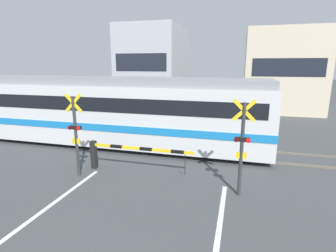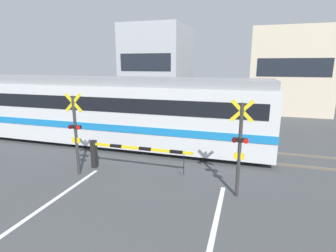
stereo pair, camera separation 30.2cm
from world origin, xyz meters
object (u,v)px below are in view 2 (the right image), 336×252
(commuter_train, at_px, (72,107))
(crossing_signal_left, at_px, (76,131))
(crossing_barrier_near, at_px, (118,151))
(crossing_signal_right, at_px, (240,145))
(crossing_barrier_far, at_px, (220,124))
(pedestrian, at_px, (213,112))

(commuter_train, relative_size, crossing_signal_left, 6.66)
(crossing_barrier_near, height_order, crossing_signal_right, crossing_signal_right)
(commuter_train, height_order, crossing_barrier_near, commuter_train)
(crossing_barrier_near, distance_m, crossing_barrier_far, 6.71)
(crossing_barrier_near, height_order, crossing_signal_left, crossing_signal_left)
(crossing_signal_left, relative_size, crossing_signal_right, 1.00)
(crossing_barrier_near, bearing_deg, crossing_barrier_far, 61.29)
(crossing_barrier_far, distance_m, pedestrian, 2.85)
(crossing_barrier_far, xyz_separation_m, crossing_signal_right, (1.28, -6.64, 0.91))
(crossing_barrier_near, xyz_separation_m, crossing_signal_right, (4.50, -0.76, 0.91))
(crossing_barrier_near, distance_m, pedestrian, 8.99)
(crossing_barrier_far, bearing_deg, pedestrian, 104.49)
(commuter_train, distance_m, pedestrian, 8.81)
(crossing_barrier_far, height_order, pedestrian, pedestrian)
(pedestrian, bearing_deg, crossing_signal_right, -78.06)
(pedestrian, bearing_deg, crossing_barrier_far, -75.51)
(crossing_barrier_far, xyz_separation_m, crossing_signal_left, (-4.50, -6.64, 0.91))
(commuter_train, xyz_separation_m, crossing_barrier_near, (4.31, -3.13, -1.05))
(crossing_signal_left, bearing_deg, crossing_signal_right, 0.00)
(crossing_signal_right, relative_size, pedestrian, 1.80)
(crossing_signal_left, xyz_separation_m, crossing_signal_right, (5.77, 0.00, 0.00))
(crossing_signal_left, height_order, pedestrian, crossing_signal_left)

